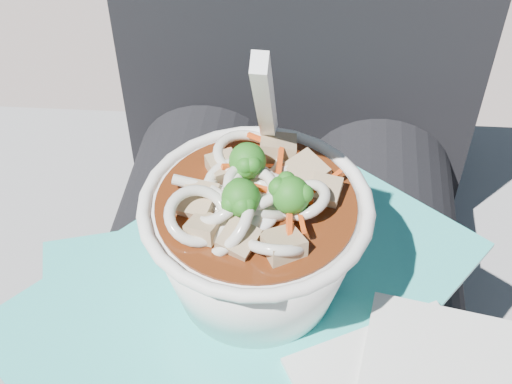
# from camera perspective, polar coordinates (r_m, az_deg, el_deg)

# --- Properties ---
(stone_ledge) EXTENTS (1.03, 0.55, 0.45)m
(stone_ledge) POSITION_cam_1_polar(r_m,az_deg,el_deg) (0.93, 1.84, -15.10)
(stone_ledge) COLOR gray
(stone_ledge) RESTS_ON ground
(lap) EXTENTS (0.32, 0.48, 0.15)m
(lap) POSITION_cam_1_polar(r_m,az_deg,el_deg) (0.59, 1.07, -13.38)
(lap) COLOR black
(lap) RESTS_ON stone_ledge
(person_body) EXTENTS (0.34, 0.94, 0.99)m
(person_body) POSITION_cam_1_polar(r_m,az_deg,el_deg) (0.62, 2.01, -4.92)
(person_body) COLOR black
(person_body) RESTS_ON ground
(plastic_bag) EXTENTS (0.38, 0.35, 0.01)m
(plastic_bag) POSITION_cam_1_polar(r_m,az_deg,el_deg) (0.52, -1.01, -9.66)
(plastic_bag) COLOR #2CBBB3
(plastic_bag) RESTS_ON lap
(udon_bowl) EXTENTS (0.16, 0.16, 0.20)m
(udon_bowl) POSITION_cam_1_polar(r_m,az_deg,el_deg) (0.48, -0.03, -3.29)
(udon_bowl) COLOR white
(udon_bowl) RESTS_ON plastic_bag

